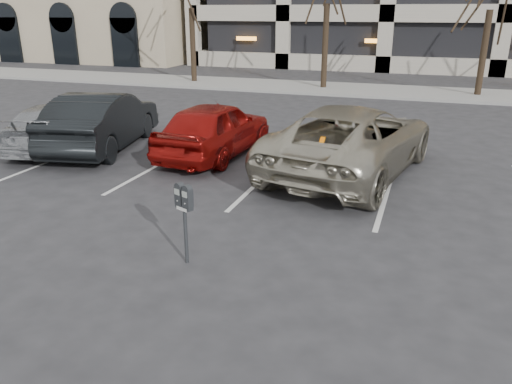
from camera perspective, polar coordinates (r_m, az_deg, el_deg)
name	(u,v)px	position (r m, az deg, el deg)	size (l,w,h in m)	color
ground	(301,216)	(9.44, 5.18, -2.76)	(140.00, 140.00, 0.00)	#28282B
sidewalk	(386,91)	(24.81, 14.60, 11.08)	(80.00, 4.00, 0.12)	gray
stall_lines	(268,173)	(11.88, 1.40, 2.18)	(16.90, 5.20, 0.00)	silver
parking_meter	(184,204)	(7.41, -8.22, -1.41)	(0.34, 0.23, 1.25)	black
suv_silver	(352,140)	(11.92, 10.86, 5.91)	(3.73, 6.22, 1.62)	#B7B19C
car_red	(215,128)	(13.24, -4.72, 7.25)	(1.73, 4.30, 1.47)	maroon
car_dark	(102,121)	(14.53, -17.15, 7.80)	(1.67, 4.78, 1.57)	black
car_silver	(58,126)	(15.05, -21.65, 7.04)	(1.75, 4.30, 1.25)	#9B9FA3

